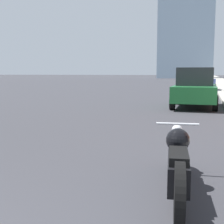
{
  "coord_description": "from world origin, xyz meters",
  "views": [
    {
      "loc": [
        2.74,
        -0.63,
        1.51
      ],
      "look_at": [
        1.19,
        4.49,
        0.83
      ],
      "focal_mm": 50.0,
      "sensor_mm": 36.0,
      "label": 1
    }
  ],
  "objects": [
    {
      "name": "parked_car_yellow",
      "position": [
        2.33,
        36.2,
        0.85
      ],
      "size": [
        2.06,
        4.06,
        1.69
      ],
      "rotation": [
        0.0,
        0.0,
        -0.07
      ],
      "color": "gold",
      "rests_on": "ground_plane"
    },
    {
      "name": "parked_car_white",
      "position": [
        2.29,
        46.22,
        0.87
      ],
      "size": [
        2.12,
        3.93,
        1.76
      ],
      "rotation": [
        0.0,
        0.0,
        -0.06
      ],
      "color": "silver",
      "rests_on": "ground_plane"
    },
    {
      "name": "parked_car_green",
      "position": [
        2.28,
        13.38,
        0.84
      ],
      "size": [
        1.87,
        3.9,
        1.72
      ],
      "rotation": [
        0.0,
        0.0,
        0.0
      ],
      "color": "#1E6B33",
      "rests_on": "ground_plane"
    },
    {
      "name": "motorcycle",
      "position": [
        2.43,
        3.25,
        0.39
      ],
      "size": [
        0.62,
        2.38,
        0.78
      ],
      "rotation": [
        0.0,
        0.0,
        0.11
      ],
      "color": "black",
      "rests_on": "ground_plane"
    },
    {
      "name": "parked_car_blue",
      "position": [
        2.36,
        25.23,
        0.83
      ],
      "size": [
        2.29,
        4.34,
        1.68
      ],
      "rotation": [
        0.0,
        0.0,
        -0.1
      ],
      "color": "#1E3899",
      "rests_on": "ground_plane"
    }
  ]
}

